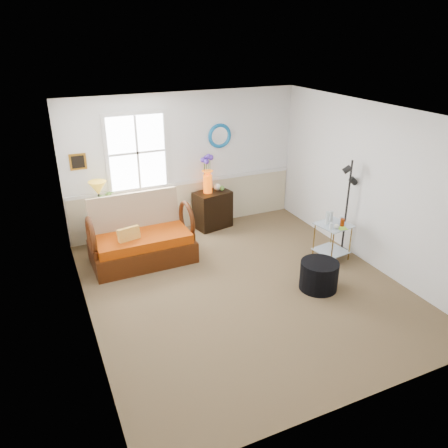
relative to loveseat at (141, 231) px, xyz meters
name	(u,v)px	position (x,y,z in m)	size (l,w,h in m)	color
floor	(243,287)	(1.18, -1.45, -0.54)	(4.50, 5.00, 0.01)	brown
ceiling	(247,114)	(1.18, -1.45, 2.06)	(4.50, 5.00, 0.01)	white
walls	(245,208)	(1.18, -1.45, 0.76)	(4.51, 5.01, 2.60)	silver
wainscot	(187,205)	(1.18, 1.03, -0.09)	(4.46, 0.02, 0.90)	#C3B692
chair_rail	(186,182)	(1.18, 1.02, 0.38)	(4.46, 0.04, 0.06)	silver
window	(137,153)	(0.28, 1.02, 1.06)	(1.14, 0.06, 1.44)	white
picture	(78,162)	(-0.74, 1.03, 1.01)	(0.28, 0.03, 0.28)	#C38323
mirror	(220,136)	(1.88, 1.03, 1.21)	(0.47, 0.47, 0.07)	#177AC5
loveseat	(141,231)	(0.00, 0.00, 0.00)	(1.67, 0.94, 1.09)	#481E08
throw_pillow	(130,238)	(-0.23, -0.16, -0.01)	(0.36, 0.09, 0.36)	orange
lamp_stand	(104,229)	(-0.49, 0.82, -0.21)	(0.38, 0.38, 0.67)	black
table_lamp	(99,197)	(-0.50, 0.82, 0.41)	(0.31, 0.31, 0.56)	gold
potted_plant	(109,202)	(-0.33, 0.83, 0.28)	(0.36, 0.40, 0.31)	#578535
cabinet	(213,210)	(1.62, 0.80, -0.18)	(0.68, 0.44, 0.73)	black
flower_vase	(208,174)	(1.53, 0.82, 0.55)	(0.21, 0.21, 0.73)	#EE5508
side_table	(332,241)	(2.95, -1.24, -0.23)	(0.50, 0.50, 0.63)	#A58135
tabletop_items	(336,219)	(2.95, -1.29, 0.20)	(0.37, 0.37, 0.22)	silver
floor_lamp	(347,208)	(3.28, -1.12, 0.29)	(0.24, 0.24, 1.66)	black
ottoman	(319,275)	(2.19, -1.94, -0.32)	(0.57, 0.57, 0.44)	black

